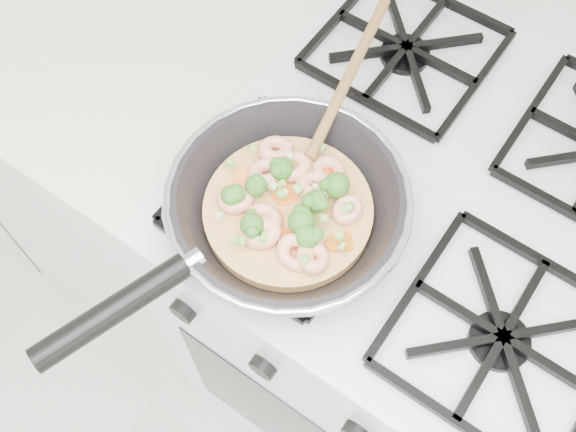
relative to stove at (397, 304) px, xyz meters
The scene contains 3 objects.
stove is the anchor object (origin of this frame).
counter_left 0.80m from the stove, behind, with size 1.00×0.60×0.90m.
skillet 0.54m from the stove, 127.42° to the right, with size 0.29×0.61×0.09m.
Camera 1 is at (0.09, 1.23, 1.64)m, focal length 42.06 mm.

